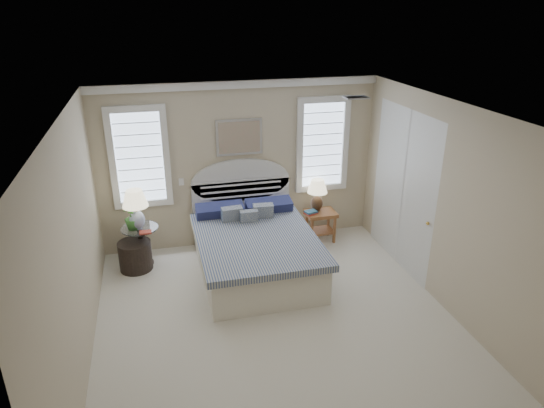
{
  "coord_description": "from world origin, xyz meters",
  "views": [
    {
      "loc": [
        -1.33,
        -4.88,
        3.79
      ],
      "look_at": [
        0.16,
        1.0,
        1.25
      ],
      "focal_mm": 32.0,
      "sensor_mm": 36.0,
      "label": 1
    }
  ],
  "objects_px": {
    "side_table_left": "(141,242)",
    "lamp_right": "(317,191)",
    "floor_pot": "(135,256)",
    "bed": "(254,247)",
    "nightstand_right": "(320,220)",
    "lamp_left": "(135,205)"
  },
  "relations": [
    {
      "from": "floor_pot",
      "to": "lamp_left",
      "type": "relative_size",
      "value": 0.79
    },
    {
      "from": "floor_pot",
      "to": "lamp_right",
      "type": "distance_m",
      "value": 3.1
    },
    {
      "from": "bed",
      "to": "lamp_left",
      "type": "bearing_deg",
      "value": 161.19
    },
    {
      "from": "bed",
      "to": "lamp_right",
      "type": "height_order",
      "value": "bed"
    },
    {
      "from": "side_table_left",
      "to": "lamp_right",
      "type": "height_order",
      "value": "lamp_right"
    },
    {
      "from": "lamp_left",
      "to": "lamp_right",
      "type": "relative_size",
      "value": 1.14
    },
    {
      "from": "bed",
      "to": "lamp_left",
      "type": "height_order",
      "value": "bed"
    },
    {
      "from": "nightstand_right",
      "to": "lamp_left",
      "type": "relative_size",
      "value": 0.85
    },
    {
      "from": "floor_pot",
      "to": "lamp_right",
      "type": "height_order",
      "value": "lamp_right"
    },
    {
      "from": "nightstand_right",
      "to": "lamp_left",
      "type": "distance_m",
      "value": 3.04
    },
    {
      "from": "side_table_left",
      "to": "lamp_right",
      "type": "xyz_separation_m",
      "value": [
        2.91,
        0.2,
        0.48
      ]
    },
    {
      "from": "side_table_left",
      "to": "lamp_right",
      "type": "relative_size",
      "value": 1.15
    },
    {
      "from": "bed",
      "to": "side_table_left",
      "type": "distance_m",
      "value": 1.75
    },
    {
      "from": "bed",
      "to": "floor_pot",
      "type": "height_order",
      "value": "bed"
    },
    {
      "from": "lamp_left",
      "to": "floor_pot",
      "type": "bearing_deg",
      "value": -129.14
    },
    {
      "from": "side_table_left",
      "to": "bed",
      "type": "bearing_deg",
      "value": -19.74
    },
    {
      "from": "bed",
      "to": "nightstand_right",
      "type": "bearing_deg",
      "value": 28.03
    },
    {
      "from": "floor_pot",
      "to": "lamp_left",
      "type": "bearing_deg",
      "value": 50.86
    },
    {
      "from": "side_table_left",
      "to": "lamp_right",
      "type": "bearing_deg",
      "value": 3.96
    },
    {
      "from": "nightstand_right",
      "to": "floor_pot",
      "type": "height_order",
      "value": "nightstand_right"
    },
    {
      "from": "lamp_left",
      "to": "side_table_left",
      "type": "bearing_deg",
      "value": 52.38
    },
    {
      "from": "bed",
      "to": "nightstand_right",
      "type": "relative_size",
      "value": 4.29
    }
  ]
}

